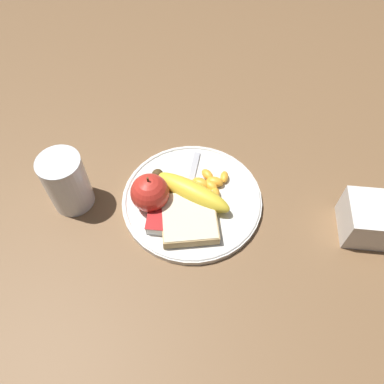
{
  "coord_description": "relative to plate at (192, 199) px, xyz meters",
  "views": [
    {
      "loc": [
        0.38,
        0.04,
        0.59
      ],
      "look_at": [
        0.0,
        0.0,
        0.03
      ],
      "focal_mm": 35.0,
      "sensor_mm": 36.0,
      "label": 1
    }
  ],
  "objects": [
    {
      "name": "apple",
      "position": [
        0.02,
        -0.07,
        0.04
      ],
      "size": [
        0.07,
        0.07,
        0.08
      ],
      "color": "red",
      "rests_on": "plate"
    },
    {
      "name": "orange_segment_0",
      "position": [
        -0.03,
        0.01,
        0.01
      ],
      "size": [
        0.03,
        0.04,
        0.02
      ],
      "color": "#F9A32D",
      "rests_on": "plate"
    },
    {
      "name": "banana",
      "position": [
        -0.0,
        -0.01,
        0.02
      ],
      "size": [
        0.1,
        0.16,
        0.04
      ],
      "color": "yellow",
      "rests_on": "plate"
    },
    {
      "name": "orange_segment_2",
      "position": [
        -0.04,
        0.04,
        0.01
      ],
      "size": [
        0.02,
        0.04,
        0.02
      ],
      "color": "#F9A32D",
      "rests_on": "plate"
    },
    {
      "name": "jam_packet",
      "position": [
        0.06,
        -0.05,
        0.01
      ],
      "size": [
        0.05,
        0.04,
        0.02
      ],
      "color": "silver",
      "rests_on": "plate"
    },
    {
      "name": "orange_segment_5",
      "position": [
        -0.0,
        0.01,
        0.01
      ],
      "size": [
        0.02,
        0.03,
        0.02
      ],
      "color": "#F9A32D",
      "rests_on": "plate"
    },
    {
      "name": "juice_glass",
      "position": [
        0.02,
        -0.22,
        0.05
      ],
      "size": [
        0.08,
        0.08,
        0.11
      ],
      "color": "silver",
      "rests_on": "ground_plane"
    },
    {
      "name": "fork",
      "position": [
        -0.0,
        -0.01,
        0.01
      ],
      "size": [
        0.18,
        0.03,
        0.0
      ],
      "rotation": [
        0.0,
        0.0,
        12.49
      ],
      "color": "#B2B2B7",
      "rests_on": "plate"
    },
    {
      "name": "condiment_caddy",
      "position": [
        0.03,
        0.31,
        0.03
      ],
      "size": [
        0.08,
        0.08,
        0.07
      ],
      "color": "silver",
      "rests_on": "ground_plane"
    },
    {
      "name": "ground_plane",
      "position": [
        0.0,
        0.0,
        -0.01
      ],
      "size": [
        3.0,
        3.0,
        0.0
      ],
      "primitive_type": "plane",
      "color": "brown"
    },
    {
      "name": "orange_segment_1",
      "position": [
        -0.01,
        0.04,
        0.01
      ],
      "size": [
        0.03,
        0.02,
        0.02
      ],
      "color": "#F9A32D",
      "rests_on": "plate"
    },
    {
      "name": "orange_segment_6",
      "position": [
        -0.05,
        0.02,
        0.01
      ],
      "size": [
        0.03,
        0.03,
        0.02
      ],
      "color": "#F9A32D",
      "rests_on": "plate"
    },
    {
      "name": "orange_segment_7",
      "position": [
        -0.05,
        0.06,
        0.01
      ],
      "size": [
        0.03,
        0.02,
        0.01
      ],
      "color": "#F9A32D",
      "rests_on": "plate"
    },
    {
      "name": "bread_slice",
      "position": [
        0.05,
        0.0,
        0.02
      ],
      "size": [
        0.12,
        0.11,
        0.02
      ],
      "color": "tan",
      "rests_on": "plate"
    },
    {
      "name": "orange_segment_3",
      "position": [
        -0.01,
        0.03,
        0.01
      ],
      "size": [
        0.03,
        0.03,
        0.02
      ],
      "color": "#F9A32D",
      "rests_on": "plate"
    },
    {
      "name": "orange_segment_4",
      "position": [
        -0.03,
        0.03,
        0.01
      ],
      "size": [
        0.03,
        0.04,
        0.02
      ],
      "color": "#F9A32D",
      "rests_on": "plate"
    },
    {
      "name": "plate",
      "position": [
        0.0,
        0.0,
        0.0
      ],
      "size": [
        0.26,
        0.26,
        0.01
      ],
      "color": "silver",
      "rests_on": "ground_plane"
    }
  ]
}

